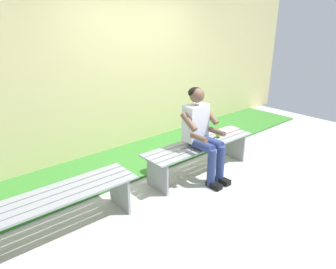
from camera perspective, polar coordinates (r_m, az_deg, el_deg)
The scene contains 8 objects.
ground_plane at distance 3.33m, azimuth 5.79°, elevation -18.75°, with size 10.00×7.00×0.04m, color #B2B2AD.
grass_strip at distance 4.79m, azimuth -13.11°, elevation -5.67°, with size 9.00×1.52×0.03m, color #387A2D.
brick_wall at distance 5.09m, azimuth -11.64°, elevation 11.95°, with size 9.50×0.24×2.73m, color #D1C684.
bench_near at distance 4.39m, azimuth 5.98°, elevation -2.86°, with size 1.80×0.48×0.46m.
bench_far at distance 3.35m, azimuth -20.16°, elevation -12.11°, with size 1.72×0.48×0.46m.
person_seated at distance 4.14m, azimuth 6.33°, elevation 0.78°, with size 0.50×0.69×1.26m.
apple at distance 4.58m, azimuth 9.34°, elevation -0.05°, with size 0.08×0.08×0.08m, color #72B738.
book_open at distance 4.88m, azimuth 10.97°, elevation 0.74°, with size 0.41×0.16×0.02m.
Camera 1 is at (2.97, 2.73, 2.08)m, focal length 32.66 mm.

